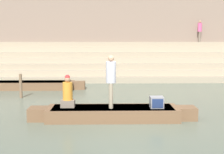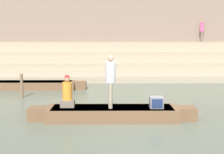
% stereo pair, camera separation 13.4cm
% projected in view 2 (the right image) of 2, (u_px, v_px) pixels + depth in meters
% --- Properties ---
extents(ground_plane, '(120.00, 120.00, 0.00)m').
position_uv_depth(ground_plane, '(133.00, 120.00, 10.77)').
color(ground_plane, '#566051').
extents(ghat_steps, '(36.00, 5.35, 2.44)m').
position_uv_depth(ghat_steps, '(120.00, 64.00, 22.49)').
color(ghat_steps, gray).
rests_on(ghat_steps, ground).
extents(back_wall, '(34.20, 1.28, 6.97)m').
position_uv_depth(back_wall, '(119.00, 29.00, 24.63)').
color(back_wall, '#7F6B5B').
rests_on(back_wall, ground).
extents(rowboat_main, '(5.80, 1.30, 0.44)m').
position_uv_depth(rowboat_main, '(112.00, 113.00, 10.83)').
color(rowboat_main, brown).
rests_on(rowboat_main, ground).
extents(person_standing, '(0.34, 0.34, 1.80)m').
position_uv_depth(person_standing, '(111.00, 78.00, 10.59)').
color(person_standing, gray).
rests_on(person_standing, rowboat_main).
extents(person_rowing, '(0.47, 0.37, 1.13)m').
position_uv_depth(person_rowing, '(67.00, 94.00, 10.80)').
color(person_rowing, '#756656').
rests_on(person_rowing, rowboat_main).
extents(tv_set, '(0.45, 0.43, 0.39)m').
position_uv_depth(tv_set, '(156.00, 102.00, 10.69)').
color(tv_set, slate).
rests_on(tv_set, rowboat_main).
extents(moored_boat_shore, '(5.71, 1.09, 0.42)m').
position_uv_depth(moored_boat_shore, '(34.00, 85.00, 17.12)').
color(moored_boat_shore, brown).
rests_on(moored_boat_shore, ground).
extents(mooring_post, '(0.14, 0.14, 1.14)m').
position_uv_depth(mooring_post, '(22.00, 86.00, 14.69)').
color(mooring_post, brown).
rests_on(mooring_post, ground).
extents(person_on_steps, '(0.32, 0.32, 1.64)m').
position_uv_depth(person_on_steps, '(202.00, 30.00, 23.73)').
color(person_on_steps, '#756656').
rests_on(person_on_steps, ghat_steps).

